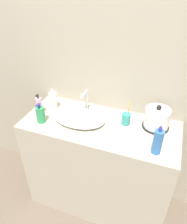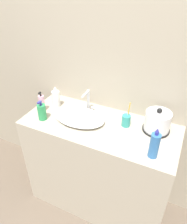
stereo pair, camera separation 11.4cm
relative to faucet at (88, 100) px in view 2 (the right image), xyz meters
name	(u,v)px [view 2 (the right image)]	position (x,y,z in m)	size (l,w,h in m)	color
ground_plane	(86,221)	(0.16, -0.39, -1.00)	(12.00, 12.00, 0.00)	#6B5B4C
wall_back	(115,62)	(0.16, 0.14, 0.30)	(6.00, 0.04, 2.60)	#ADA38E
vanity_counter	(99,166)	(0.16, -0.13, -0.55)	(1.18, 0.51, 0.91)	#B7AD99
sink_basin	(79,117)	(-0.01, -0.14, -0.07)	(0.40, 0.27, 0.06)	white
faucet	(88,100)	(0.00, 0.00, 0.00)	(0.06, 0.11, 0.18)	silver
electric_kettle	(157,122)	(0.55, -0.02, -0.03)	(0.19, 0.19, 0.19)	black
toothbrush_cup	(126,120)	(0.34, -0.06, -0.05)	(0.06, 0.06, 0.21)	teal
lotion_bottle	(42,112)	(-0.27, -0.25, -0.03)	(0.06, 0.06, 0.16)	#2D9956
shampoo_bottle	(42,103)	(-0.34, -0.16, -0.03)	(0.05, 0.05, 0.18)	#EAA8C6
mouthwash_bottle	(154,145)	(0.59, -0.29, -0.01)	(0.06, 0.06, 0.22)	#3370B7
hand_cream_bottle	(56,98)	(-0.27, -0.05, -0.03)	(0.06, 0.06, 0.18)	white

